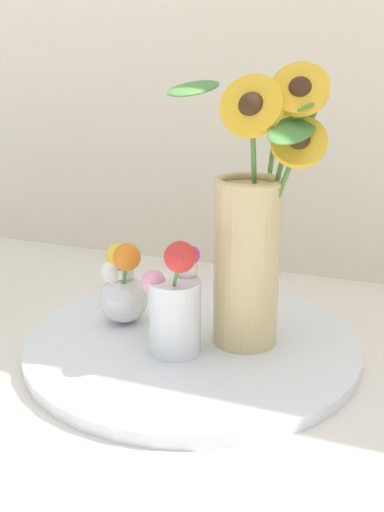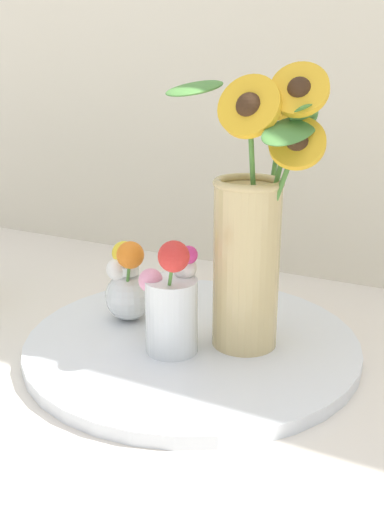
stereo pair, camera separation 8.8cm
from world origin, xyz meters
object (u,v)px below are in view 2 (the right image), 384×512
vase_small_center (172,305)px  mason_jar_sunflowers (250,236)px  serving_tray (192,344)px  vase_bulb_right (128,285)px

vase_small_center → mason_jar_sunflowers: bearing=39.8°
serving_tray → vase_small_center: bearing=-96.9°
mason_jar_sunflowers → vase_bulb_right: size_ratio=2.93×
mason_jar_sunflowers → serving_tray: bearing=-165.1°
serving_tray → vase_bulb_right: vase_bulb_right is taller
mason_jar_sunflowers → vase_small_center: (-0.09, -0.07, -0.10)m
mason_jar_sunflowers → vase_bulb_right: mason_jar_sunflowers is taller
mason_jar_sunflowers → vase_small_center: 0.15m
serving_tray → vase_bulb_right: (-0.12, 0.02, 0.07)m
vase_small_center → serving_tray: bearing=83.1°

